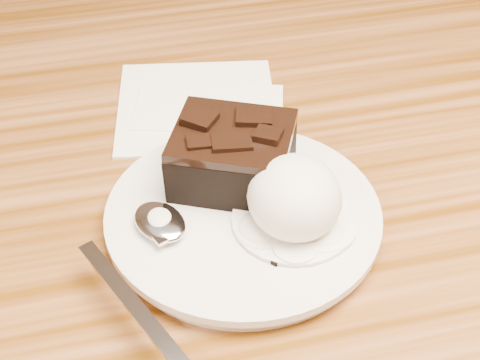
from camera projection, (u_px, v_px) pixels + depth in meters
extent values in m
cylinder|color=silver|center=(243.00, 218.00, 0.56)|extent=(0.21, 0.21, 0.02)
cube|color=black|center=(233.00, 159.00, 0.57)|extent=(0.12, 0.11, 0.04)
ellipsoid|color=white|center=(295.00, 197.00, 0.53)|extent=(0.07, 0.07, 0.06)
cylinder|color=white|center=(293.00, 221.00, 0.54)|extent=(0.09, 0.09, 0.00)
cube|color=white|center=(197.00, 105.00, 0.68)|extent=(0.17, 0.17, 0.01)
cube|color=black|center=(276.00, 262.00, 0.51)|extent=(0.01, 0.01, 0.00)
cube|color=black|center=(295.00, 252.00, 0.52)|extent=(0.01, 0.01, 0.00)
cube|color=black|center=(306.00, 245.00, 0.52)|extent=(0.01, 0.01, 0.00)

